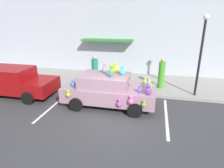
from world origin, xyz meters
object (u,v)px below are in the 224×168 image
object	(u,v)px
parked_sedan_behind	(13,81)
teddy_bear_on_sidewalk	(87,78)
street_lamp_post	(202,48)
pedestrian_walking_past	(95,71)
pedestrian_near_shopfront	(161,74)
plush_covered_car	(109,90)

from	to	relation	value
parked_sedan_behind	teddy_bear_on_sidewalk	xyz separation A→B (m)	(3.45, 2.22, -0.28)
street_lamp_post	pedestrian_walking_past	distance (m)	5.97
parked_sedan_behind	teddy_bear_on_sidewalk	size ratio (longest dim) A/B	5.81
teddy_bear_on_sidewalk	pedestrian_near_shopfront	bearing A→B (deg)	3.90
street_lamp_post	pedestrian_near_shopfront	world-z (taller)	street_lamp_post
parked_sedan_behind	pedestrian_near_shopfront	size ratio (longest dim) A/B	2.60
parked_sedan_behind	pedestrian_near_shopfront	bearing A→B (deg)	17.72
plush_covered_car	parked_sedan_behind	distance (m)	5.41
teddy_bear_on_sidewalk	pedestrian_walking_past	size ratio (longest dim) A/B	0.43
parked_sedan_behind	street_lamp_post	xyz separation A→B (m)	(9.66, 1.74, 1.85)
parked_sedan_behind	street_lamp_post	size ratio (longest dim) A/B	1.11
plush_covered_car	pedestrian_walking_past	xyz separation A→B (m)	(-1.45, 2.45, 0.17)
plush_covered_car	street_lamp_post	distance (m)	5.01
pedestrian_walking_past	parked_sedan_behind	bearing A→B (deg)	-150.16
teddy_bear_on_sidewalk	street_lamp_post	bearing A→B (deg)	-4.41
plush_covered_car	pedestrian_walking_past	bearing A→B (deg)	120.68
plush_covered_car	teddy_bear_on_sidewalk	xyz separation A→B (m)	(-1.95, 2.40, -0.30)
parked_sedan_behind	teddy_bear_on_sidewalk	world-z (taller)	parked_sedan_behind
teddy_bear_on_sidewalk	pedestrian_near_shopfront	distance (m)	4.47
pedestrian_walking_past	plush_covered_car	bearing A→B (deg)	-59.32
street_lamp_post	pedestrian_near_shopfront	xyz separation A→B (m)	(-1.77, 0.78, -1.68)
pedestrian_near_shopfront	teddy_bear_on_sidewalk	bearing A→B (deg)	-176.10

